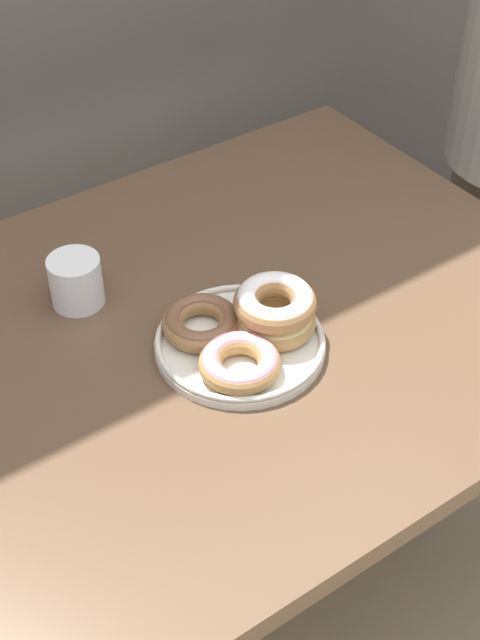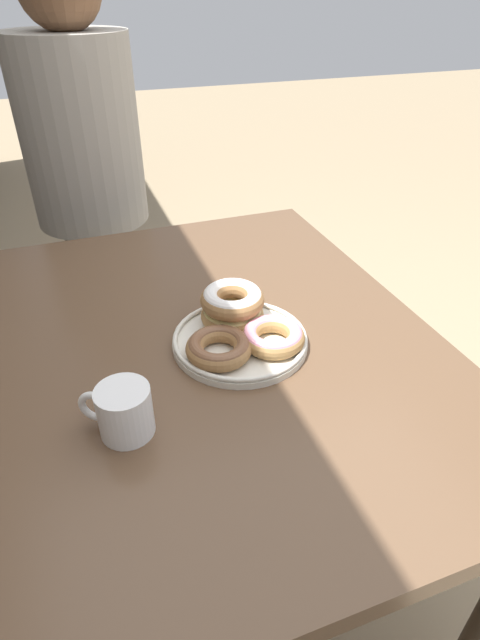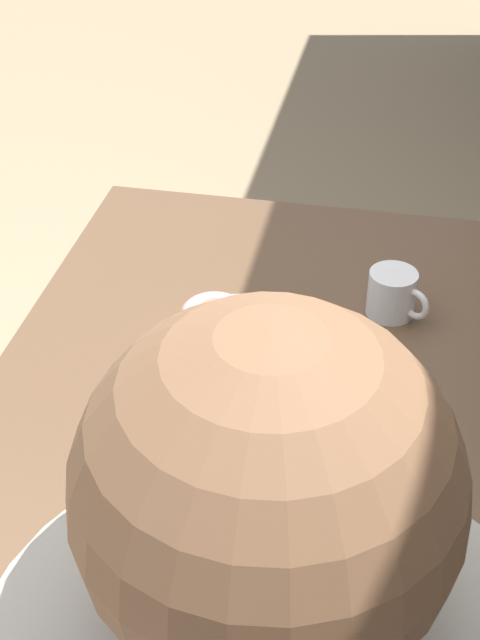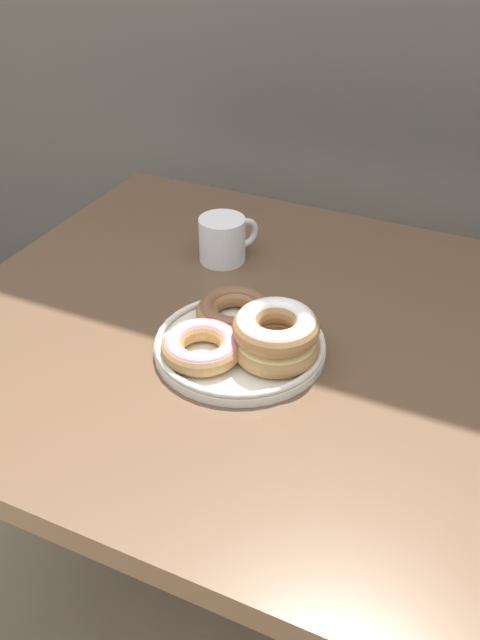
% 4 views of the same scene
% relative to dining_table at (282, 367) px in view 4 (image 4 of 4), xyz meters
% --- Properties ---
extents(dining_table, '(1.15, 0.95, 0.71)m').
position_rel_dining_table_xyz_m(dining_table, '(0.00, 0.00, 0.00)').
color(dining_table, brown).
rests_on(dining_table, ground_plane).
extents(donut_plate, '(0.29, 0.28, 0.09)m').
position_rel_dining_table_xyz_m(donut_plate, '(-0.03, -0.07, 0.10)').
color(donut_plate, silver).
rests_on(donut_plate, dining_table).
extents(coffee_mug, '(0.09, 0.11, 0.09)m').
position_rel_dining_table_xyz_m(coffee_mug, '(-0.20, 0.18, 0.11)').
color(coffee_mug, white).
rests_on(coffee_mug, dining_table).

